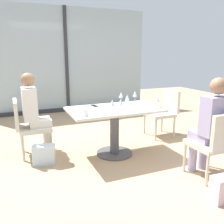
{
  "coord_description": "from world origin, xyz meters",
  "views": [
    {
      "loc": [
        -1.41,
        -3.24,
        1.52
      ],
      "look_at": [
        0.0,
        0.1,
        0.65
      ],
      "focal_mm": 38.77,
      "sensor_mm": 36.0,
      "label": 1
    }
  ],
  "objects": [
    {
      "name": "coffee_cup",
      "position": [
        -0.54,
        -0.29,
        0.78
      ],
      "size": [
        0.08,
        0.08,
        0.09
      ],
      "primitive_type": "cylinder",
      "color": "white",
      "rests_on": "dining_table_main"
    },
    {
      "name": "dining_table_main",
      "position": [
        0.0,
        0.0,
        0.54
      ],
      "size": [
        1.38,
        0.81,
        0.73
      ],
      "color": "silver",
      "rests_on": "ground_plane"
    },
    {
      "name": "wine_glass_2",
      "position": [
        0.23,
        0.05,
        0.86
      ],
      "size": [
        0.07,
        0.07,
        0.18
      ],
      "color": "silver",
      "rests_on": "dining_table_main"
    },
    {
      "name": "wine_glass_4",
      "position": [
        -0.01,
        -0.24,
        0.86
      ],
      "size": [
        0.07,
        0.07,
        0.18
      ],
      "color": "silver",
      "rests_on": "dining_table_main"
    },
    {
      "name": "chair_front_right",
      "position": [
        0.82,
        -1.19,
        0.5
      ],
      "size": [
        0.46,
        0.5,
        0.87
      ],
      "color": "beige",
      "rests_on": "ground_plane"
    },
    {
      "name": "wine_glass_0",
      "position": [
        0.62,
        -0.19,
        0.86
      ],
      "size": [
        0.07,
        0.07,
        0.18
      ],
      "color": "silver",
      "rests_on": "dining_table_main"
    },
    {
      "name": "ground_plane",
      "position": [
        0.0,
        0.0,
        0.0
      ],
      "size": [
        12.0,
        12.0,
        0.0
      ],
      "primitive_type": "plane",
      "color": "tan"
    },
    {
      "name": "window_wall_backdrop",
      "position": [
        0.0,
        3.2,
        1.21
      ],
      "size": [
        4.49,
        0.1,
        2.7
      ],
      "color": "#A5B7BC",
      "rests_on": "ground_plane"
    },
    {
      "name": "chair_far_left",
      "position": [
        -1.22,
        0.47,
        0.5
      ],
      "size": [
        0.5,
        0.46,
        0.87
      ],
      "color": "beige",
      "rests_on": "ground_plane"
    },
    {
      "name": "person_far_left",
      "position": [
        -1.11,
        0.47,
        0.7
      ],
      "size": [
        0.39,
        0.34,
        1.26
      ],
      "color": "silver",
      "rests_on": "ground_plane"
    },
    {
      "name": "cell_phone_on_table",
      "position": [
        -0.23,
        0.27,
        0.73
      ],
      "size": [
        0.1,
        0.16,
        0.01
      ],
      "primitive_type": "cube",
      "rotation": [
        0.0,
        0.0,
        0.2
      ],
      "color": "black",
      "rests_on": "dining_table_main"
    },
    {
      "name": "wine_glass_3",
      "position": [
        0.51,
        0.32,
        0.86
      ],
      "size": [
        0.07,
        0.07,
        0.18
      ],
      "color": "silver",
      "rests_on": "dining_table_main"
    },
    {
      "name": "wine_glass_5",
      "position": [
        -0.13,
        -0.23,
        0.86
      ],
      "size": [
        0.07,
        0.07,
        0.18
      ],
      "color": "silver",
      "rests_on": "dining_table_main"
    },
    {
      "name": "wine_glass_1",
      "position": [
        0.26,
        0.33,
        0.86
      ],
      "size": [
        0.07,
        0.07,
        0.18
      ],
      "color": "silver",
      "rests_on": "dining_table_main"
    },
    {
      "name": "chair_far_right",
      "position": [
        1.22,
        0.47,
        0.5
      ],
      "size": [
        0.5,
        0.46,
        0.87
      ],
      "color": "beige",
      "rests_on": "ground_plane"
    },
    {
      "name": "person_front_right",
      "position": [
        0.82,
        -1.08,
        0.7
      ],
      "size": [
        0.34,
        0.39,
        1.26
      ],
      "color": "#9E93B7",
      "rests_on": "ground_plane"
    },
    {
      "name": "handbag_1",
      "position": [
        -1.06,
        0.05,
        0.14
      ],
      "size": [
        0.33,
        0.23,
        0.28
      ],
      "primitive_type": "cube",
      "rotation": [
        0.0,
        0.0,
        -0.26
      ],
      "color": "silver",
      "rests_on": "ground_plane"
    }
  ]
}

